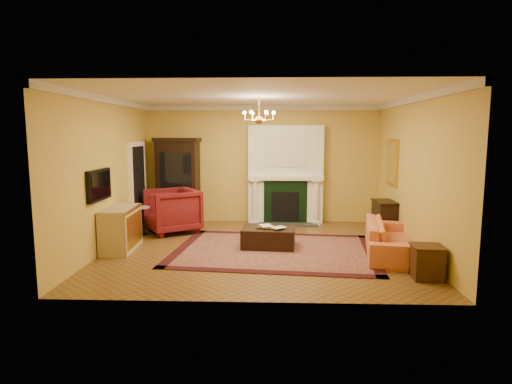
{
  "coord_description": "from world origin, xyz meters",
  "views": [
    {
      "loc": [
        0.25,
        -8.34,
        2.29
      ],
      "look_at": [
        -0.07,
        0.3,
        1.11
      ],
      "focal_mm": 30.0,
      "sensor_mm": 36.0,
      "label": 1
    }
  ],
  "objects_px": {
    "china_cabinet": "(178,183)",
    "leather_ottoman": "(269,237)",
    "console_table": "(384,219)",
    "end_table": "(427,263)",
    "commode": "(121,229)",
    "coral_sofa": "(390,233)",
    "wingback_armchair": "(172,209)",
    "pedestal_table": "(142,219)"
  },
  "relations": [
    {
      "from": "commode",
      "to": "coral_sofa",
      "type": "relative_size",
      "value": 0.52
    },
    {
      "from": "pedestal_table",
      "to": "console_table",
      "type": "relative_size",
      "value": 0.83
    },
    {
      "from": "leather_ottoman",
      "to": "end_table",
      "type": "bearing_deg",
      "value": -30.9
    },
    {
      "from": "coral_sofa",
      "to": "end_table",
      "type": "height_order",
      "value": "coral_sofa"
    },
    {
      "from": "china_cabinet",
      "to": "end_table",
      "type": "distance_m",
      "value": 6.47
    },
    {
      "from": "wingback_armchair",
      "to": "leather_ottoman",
      "type": "bearing_deg",
      "value": 29.44
    },
    {
      "from": "commode",
      "to": "leather_ottoman",
      "type": "distance_m",
      "value": 2.95
    },
    {
      "from": "commode",
      "to": "console_table",
      "type": "height_order",
      "value": "commode"
    },
    {
      "from": "console_table",
      "to": "leather_ottoman",
      "type": "xyz_separation_m",
      "value": [
        -2.59,
        -1.05,
        -0.18
      ]
    },
    {
      "from": "coral_sofa",
      "to": "console_table",
      "type": "distance_m",
      "value": 1.5
    },
    {
      "from": "console_table",
      "to": "end_table",
      "type": "bearing_deg",
      "value": -93.87
    },
    {
      "from": "pedestal_table",
      "to": "coral_sofa",
      "type": "height_order",
      "value": "coral_sofa"
    },
    {
      "from": "coral_sofa",
      "to": "end_table",
      "type": "xyz_separation_m",
      "value": [
        0.21,
        -1.38,
        -0.17
      ]
    },
    {
      "from": "coral_sofa",
      "to": "end_table",
      "type": "bearing_deg",
      "value": -160.93
    },
    {
      "from": "coral_sofa",
      "to": "leather_ottoman",
      "type": "bearing_deg",
      "value": 90.18
    },
    {
      "from": "wingback_armchair",
      "to": "coral_sofa",
      "type": "height_order",
      "value": "wingback_armchair"
    },
    {
      "from": "china_cabinet",
      "to": "console_table",
      "type": "bearing_deg",
      "value": -8.93
    },
    {
      "from": "end_table",
      "to": "leather_ottoman",
      "type": "xyz_separation_m",
      "value": [
        -2.53,
        1.81,
        -0.05
      ]
    },
    {
      "from": "wingback_armchair",
      "to": "leather_ottoman",
      "type": "xyz_separation_m",
      "value": [
        2.26,
        -1.25,
        -0.35
      ]
    },
    {
      "from": "pedestal_table",
      "to": "end_table",
      "type": "distance_m",
      "value": 6.1
    },
    {
      "from": "china_cabinet",
      "to": "leather_ottoman",
      "type": "bearing_deg",
      "value": -39.17
    },
    {
      "from": "pedestal_table",
      "to": "commode",
      "type": "relative_size",
      "value": 0.57
    },
    {
      "from": "china_cabinet",
      "to": "leather_ottoman",
      "type": "relative_size",
      "value": 2.0
    },
    {
      "from": "commode",
      "to": "end_table",
      "type": "height_order",
      "value": "commode"
    },
    {
      "from": "end_table",
      "to": "coral_sofa",
      "type": "bearing_deg",
      "value": 98.46
    },
    {
      "from": "coral_sofa",
      "to": "end_table",
      "type": "distance_m",
      "value": 1.41
    },
    {
      "from": "coral_sofa",
      "to": "leather_ottoman",
      "type": "distance_m",
      "value": 2.37
    },
    {
      "from": "wingback_armchair",
      "to": "console_table",
      "type": "distance_m",
      "value": 4.85
    },
    {
      "from": "commode",
      "to": "coral_sofa",
      "type": "height_order",
      "value": "coral_sofa"
    },
    {
      "from": "china_cabinet",
      "to": "pedestal_table",
      "type": "height_order",
      "value": "china_cabinet"
    },
    {
      "from": "pedestal_table",
      "to": "end_table",
      "type": "xyz_separation_m",
      "value": [
        5.42,
        -2.79,
        -0.12
      ]
    },
    {
      "from": "wingback_armchair",
      "to": "end_table",
      "type": "relative_size",
      "value": 2.2
    },
    {
      "from": "wingback_armchair",
      "to": "pedestal_table",
      "type": "relative_size",
      "value": 1.74
    },
    {
      "from": "console_table",
      "to": "leather_ottoman",
      "type": "bearing_deg",
      "value": -160.66
    },
    {
      "from": "console_table",
      "to": "coral_sofa",
      "type": "bearing_deg",
      "value": -102.89
    },
    {
      "from": "china_cabinet",
      "to": "leather_ottoman",
      "type": "height_order",
      "value": "china_cabinet"
    },
    {
      "from": "end_table",
      "to": "china_cabinet",
      "type": "bearing_deg",
      "value": 139.43
    },
    {
      "from": "pedestal_table",
      "to": "leather_ottoman",
      "type": "height_order",
      "value": "pedestal_table"
    },
    {
      "from": "pedestal_table",
      "to": "console_table",
      "type": "bearing_deg",
      "value": 0.67
    },
    {
      "from": "end_table",
      "to": "commode",
      "type": "bearing_deg",
      "value": 164.55
    },
    {
      "from": "china_cabinet",
      "to": "end_table",
      "type": "relative_size",
      "value": 4.08
    },
    {
      "from": "wingback_armchair",
      "to": "pedestal_table",
      "type": "xyz_separation_m",
      "value": [
        -0.63,
        -0.27,
        -0.19
      ]
    }
  ]
}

